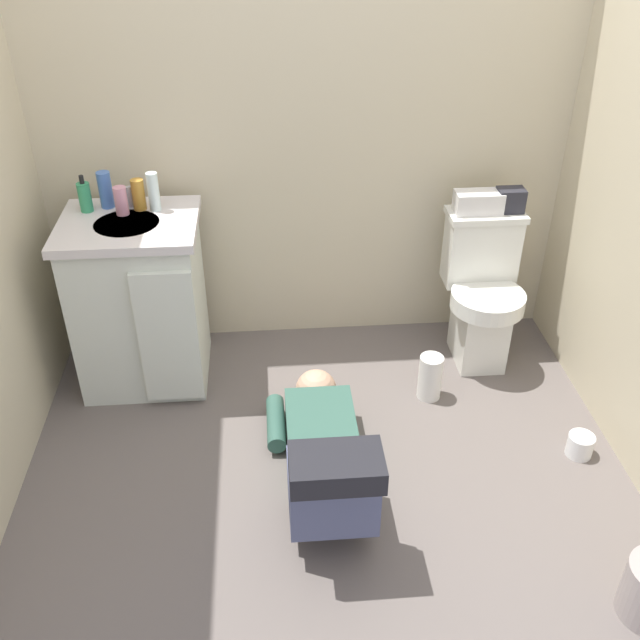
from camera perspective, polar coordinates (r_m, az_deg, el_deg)
name	(u,v)px	position (r m, az deg, el deg)	size (l,w,h in m)	color
ground_plane	(326,472)	(3.03, 0.50, -12.14)	(2.98, 3.11, 0.04)	#635A55
wall_back	(306,104)	(3.36, -1.14, 16.99)	(2.64, 0.08, 2.40)	beige
toilet	(482,292)	(3.53, 12.86, 2.21)	(0.36, 0.46, 0.75)	white
vanity_cabinet	(141,301)	(3.38, -14.22, 1.50)	(0.60, 0.53, 0.82)	silver
faucet	(130,197)	(3.30, -15.02, 9.51)	(0.02, 0.02, 0.10)	silver
person_plumber	(325,456)	(2.82, 0.38, -10.86)	(0.39, 1.06, 0.52)	#33594C
tissue_box	(478,202)	(3.40, 12.61, 9.23)	(0.22, 0.11, 0.10)	silver
toiletry_bag	(510,200)	(3.44, 15.04, 9.30)	(0.12, 0.09, 0.11)	#26262D
soap_dispenser	(85,197)	(3.32, -18.38, 9.39)	(0.06, 0.06, 0.17)	#339760
bottle_blue	(105,190)	(3.33, -16.86, 9.98)	(0.06, 0.06, 0.16)	#436DBC
bottle_pink	(121,201)	(3.24, -15.70, 9.21)	(0.06, 0.06, 0.13)	pink
bottle_amber	(139,195)	(3.27, -14.38, 9.73)	(0.06, 0.06, 0.14)	#C1862D
bottle_clear	(154,192)	(3.24, -13.24, 9.99)	(0.05, 0.05, 0.17)	silver
paper_towel_roll	(430,377)	(3.34, 8.84, -4.55)	(0.11, 0.11, 0.22)	white
toilet_paper_roll	(580,445)	(3.24, 20.17, -9.41)	(0.11, 0.11, 0.10)	white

